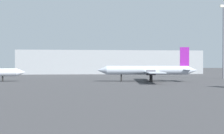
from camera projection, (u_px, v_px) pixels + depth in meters
name	position (u px, v px, depth m)	size (l,w,h in m)	color
airplane_distant	(148.00, 70.00, 74.24)	(27.97, 25.36, 9.62)	#B2BCCC
light_mast_right	(223.00, 38.00, 87.60)	(2.40, 0.50, 24.41)	slate
terminal_building	(110.00, 62.00, 139.77)	(90.48, 25.53, 11.57)	#999EA3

